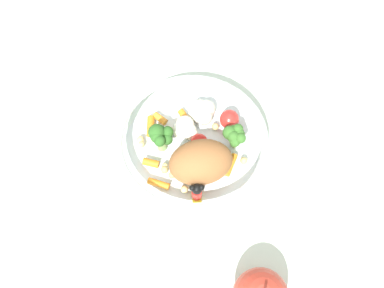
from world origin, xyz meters
The scene contains 3 objects.
ground_plane centered at (0.00, 0.00, 0.00)m, with size 2.40×2.40×0.00m, color silver.
food_container centered at (0.01, 0.02, 0.03)m, with size 0.23×0.23×0.07m.
folded_napkin centered at (0.08, -0.18, 0.00)m, with size 0.10×0.14×0.01m, color white.
Camera 1 is at (0.21, 0.26, 0.66)m, focal length 43.55 mm.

